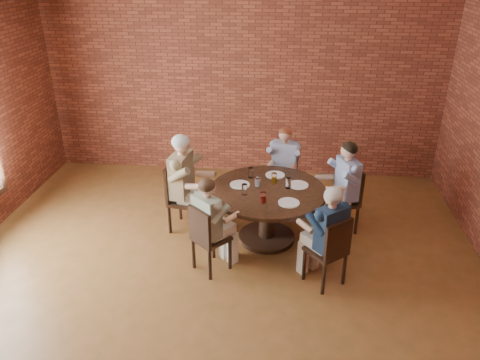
# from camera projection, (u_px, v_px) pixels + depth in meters

# --- Properties ---
(floor) EXTENTS (7.00, 7.00, 0.00)m
(floor) POSITION_uv_depth(u_px,v_px,m) (212.00, 301.00, 5.18)
(floor) COLOR brown
(floor) RESTS_ON ground
(wall_back) EXTENTS (7.00, 0.00, 7.00)m
(wall_back) POSITION_uv_depth(u_px,v_px,m) (242.00, 74.00, 7.57)
(wall_back) COLOR brown
(wall_back) RESTS_ON ground
(dining_table) EXTENTS (1.49, 1.49, 0.75)m
(dining_table) POSITION_uv_depth(u_px,v_px,m) (268.00, 204.00, 6.07)
(dining_table) COLOR black
(dining_table) RESTS_ON floor
(chair_a) EXTENTS (0.52, 0.52, 0.91)m
(chair_a) POSITION_uv_depth(u_px,v_px,m) (347.00, 197.00, 6.33)
(chair_a) COLOR black
(chair_a) RESTS_ON floor
(diner_a) EXTENTS (0.75, 0.68, 1.28)m
(diner_a) POSITION_uv_depth(u_px,v_px,m) (343.00, 188.00, 6.25)
(diner_a) COLOR #415DAA
(diner_a) RESTS_ON floor
(chair_b) EXTENTS (0.43, 0.43, 0.87)m
(chair_b) POSITION_uv_depth(u_px,v_px,m) (284.00, 174.00, 7.02)
(chair_b) COLOR black
(chair_b) RESTS_ON floor
(diner_b) EXTENTS (0.56, 0.64, 1.22)m
(diner_b) POSITION_uv_depth(u_px,v_px,m) (284.00, 168.00, 6.91)
(diner_b) COLOR #949FBD
(diner_b) RESTS_ON floor
(chair_c) EXTENTS (0.51, 0.51, 0.96)m
(chair_c) POSITION_uv_depth(u_px,v_px,m) (181.00, 194.00, 6.35)
(chair_c) COLOR black
(chair_c) RESTS_ON floor
(diner_c) EXTENTS (0.76, 0.65, 1.37)m
(diner_c) POSITION_uv_depth(u_px,v_px,m) (186.00, 184.00, 6.26)
(diner_c) COLOR brown
(diner_c) RESTS_ON floor
(chair_d) EXTENTS (0.52, 0.52, 0.87)m
(chair_d) POSITION_uv_depth(u_px,v_px,m) (207.00, 237.00, 5.47)
(chair_d) COLOR black
(chair_d) RESTS_ON floor
(diner_d) EXTENTS (0.72, 0.73, 1.22)m
(diner_d) POSITION_uv_depth(u_px,v_px,m) (211.00, 225.00, 5.45)
(diner_d) COLOR gray
(diner_d) RESTS_ON floor
(chair_e) EXTENTS (0.54, 0.54, 0.89)m
(chair_e) POSITION_uv_depth(u_px,v_px,m) (331.00, 250.00, 5.22)
(chair_e) COLOR black
(chair_e) RESTS_ON floor
(diner_e) EXTENTS (0.74, 0.75, 1.24)m
(diner_e) POSITION_uv_depth(u_px,v_px,m) (327.00, 236.00, 5.21)
(diner_e) COLOR #172941
(diner_e) RESTS_ON floor
(plate_a) EXTENTS (0.26, 0.26, 0.01)m
(plate_a) POSITION_uv_depth(u_px,v_px,m) (298.00, 185.00, 6.07)
(plate_a) COLOR white
(plate_a) RESTS_ON dining_table
(plate_b) EXTENTS (0.26, 0.26, 0.01)m
(plate_b) POSITION_uv_depth(u_px,v_px,m) (275.00, 175.00, 6.34)
(plate_b) COLOR white
(plate_b) RESTS_ON dining_table
(plate_c) EXTENTS (0.26, 0.26, 0.01)m
(plate_c) POSITION_uv_depth(u_px,v_px,m) (240.00, 185.00, 6.07)
(plate_c) COLOR white
(plate_c) RESTS_ON dining_table
(plate_d) EXTENTS (0.26, 0.26, 0.01)m
(plate_d) POSITION_uv_depth(u_px,v_px,m) (289.00, 203.00, 5.63)
(plate_d) COLOR white
(plate_d) RESTS_ON dining_table
(glass_a) EXTENTS (0.07, 0.07, 0.14)m
(glass_a) POSITION_uv_depth(u_px,v_px,m) (288.00, 183.00, 5.97)
(glass_a) COLOR white
(glass_a) RESTS_ON dining_table
(glass_b) EXTENTS (0.07, 0.07, 0.14)m
(glass_b) POSITION_uv_depth(u_px,v_px,m) (274.00, 178.00, 6.10)
(glass_b) COLOR white
(glass_b) RESTS_ON dining_table
(glass_c) EXTENTS (0.07, 0.07, 0.14)m
(glass_c) POSITION_uv_depth(u_px,v_px,m) (251.00, 173.00, 6.26)
(glass_c) COLOR white
(glass_c) RESTS_ON dining_table
(glass_d) EXTENTS (0.07, 0.07, 0.14)m
(glass_d) POSITION_uv_depth(u_px,v_px,m) (258.00, 181.00, 6.02)
(glass_d) COLOR white
(glass_d) RESTS_ON dining_table
(glass_e) EXTENTS (0.07, 0.07, 0.14)m
(glass_e) POSITION_uv_depth(u_px,v_px,m) (244.00, 189.00, 5.81)
(glass_e) COLOR white
(glass_e) RESTS_ON dining_table
(glass_f) EXTENTS (0.07, 0.07, 0.14)m
(glass_f) POSITION_uv_depth(u_px,v_px,m) (263.00, 197.00, 5.62)
(glass_f) COLOR white
(glass_f) RESTS_ON dining_table
(smartphone) EXTENTS (0.12, 0.15, 0.01)m
(smartphone) POSITION_uv_depth(u_px,v_px,m) (294.00, 204.00, 5.60)
(smartphone) COLOR black
(smartphone) RESTS_ON dining_table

